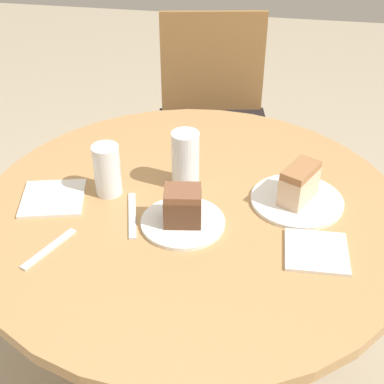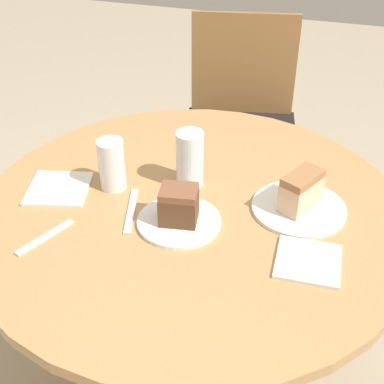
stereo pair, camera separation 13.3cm
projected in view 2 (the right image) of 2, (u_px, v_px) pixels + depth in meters
The scene contains 13 objects.
ground_plane at pixel (192, 380), 1.77m from camera, with size 8.00×8.00×0.00m, color tan.
table at pixel (192, 261), 1.47m from camera, with size 1.09×1.09×0.72m.
chair at pixel (240, 123), 2.25m from camera, with size 0.55×0.55×0.89m.
plate_near at pixel (179, 221), 1.29m from camera, with size 0.20×0.20×0.01m.
plate_far at pixel (299, 208), 1.34m from camera, with size 0.24×0.24×0.01m.
cake_slice_near at pixel (179, 205), 1.26m from camera, with size 0.10×0.09×0.09m.
cake_slice_far at pixel (301, 191), 1.31m from camera, with size 0.10×0.13×0.10m.
glass_lemonade at pixel (190, 161), 1.39m from camera, with size 0.07×0.07×0.15m.
glass_water at pixel (112, 167), 1.39m from camera, with size 0.07×0.07×0.14m.
napkin_stack at pixel (59, 188), 1.41m from camera, with size 0.19×0.19×0.01m.
fork at pixel (131, 211), 1.33m from camera, with size 0.07×0.18×0.00m.
spoon at pixel (45, 237), 1.25m from camera, with size 0.08×0.15×0.00m.
napkin_side at pixel (308, 261), 1.18m from camera, with size 0.15×0.15×0.01m.
Camera 2 is at (0.32, -1.04, 1.53)m, focal length 50.00 mm.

